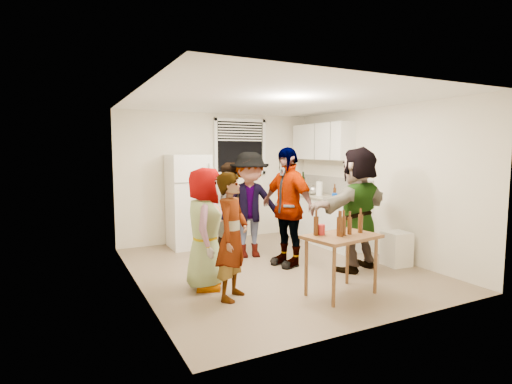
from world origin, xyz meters
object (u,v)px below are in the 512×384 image
beer_bottle_counter (335,199)px  guest_black (287,265)px  guest_back_right (250,256)px  guest_grey (206,288)px  wine_bottle (303,192)px  beer_bottle_table (349,234)px  guest_back_left (233,254)px  guest_stripe (233,298)px  kettle (313,195)px  blue_cup (335,201)px  trash_bin (396,249)px  guest_orange (356,269)px  refrigerator (188,201)px  serving_table (341,294)px  red_cup (321,235)px

beer_bottle_counter → guest_black: size_ratio=0.11×
guest_black → guest_back_right: bearing=-169.3°
guest_grey → wine_bottle: bearing=-28.8°
beer_bottle_table → guest_back_left: beer_bottle_table is taller
guest_stripe → guest_black: 1.60m
guest_grey → kettle: bearing=-34.8°
wine_bottle → blue_cup: (-0.30, -1.46, 0.00)m
kettle → guest_grey: (-2.88, -1.74, -0.90)m
trash_bin → guest_orange: 0.74m
refrigerator → serving_table: (0.94, -3.24, -0.85)m
beer_bottle_table → wine_bottle: bearing=65.9°
wine_bottle → blue_cup: size_ratio=2.46×
serving_table → beer_bottle_table: 0.76m
beer_bottle_counter → guest_back_right: (-1.65, 0.13, -0.90)m
kettle → beer_bottle_counter: size_ratio=1.25×
guest_back_left → guest_black: guest_back_left is taller
guest_stripe → guest_back_left: size_ratio=0.97×
wine_bottle → beer_bottle_counter: wine_bottle is taller
guest_back_left → guest_orange: guest_back_left is taller
guest_stripe → trash_bin: bearing=-41.7°
serving_table → guest_orange: bearing=39.9°
trash_bin → guest_grey: size_ratio=0.34×
kettle → guest_stripe: kettle is taller
refrigerator → beer_bottle_counter: size_ratio=8.34×
wine_bottle → beer_bottle_counter: 1.28m
beer_bottle_table → refrigerator: bearing=107.9°
trash_bin → beer_bottle_table: (-1.46, -0.63, 0.50)m
beer_bottle_counter → serving_table: size_ratio=0.23×
trash_bin → red_cup: size_ratio=4.13×
serving_table → guest_stripe: 1.34m
serving_table → red_cup: red_cup is taller
beer_bottle_table → guest_back_right: size_ratio=0.12×
blue_cup → guest_black: 1.55m
refrigerator → guest_orange: (1.82, -2.50, -0.85)m
guest_stripe → guest_orange: 2.15m
beer_bottle_table → guest_back_right: 2.26m
wine_bottle → trash_bin: bearing=-89.8°
refrigerator → serving_table: bearing=-73.9°
kettle → beer_bottle_counter: (-0.05, -0.75, 0.00)m
refrigerator → beer_bottle_counter: (2.35, -1.27, 0.05)m
beer_bottle_table → guest_black: (-0.05, 1.41, -0.75)m
wine_bottle → guest_orange: bearing=-105.2°
refrigerator → wine_bottle: (2.50, 0.00, 0.05)m
guest_stripe → guest_orange: (2.13, 0.25, 0.00)m
beer_bottle_counter → kettle: bearing=86.2°
blue_cup → trash_bin: (0.31, -1.16, -0.65)m
guest_grey → guest_black: (1.48, 0.42, 0.00)m
beer_bottle_table → guest_orange: bearing=44.0°
wine_bottle → serving_table: (-1.56, -3.24, -0.90)m
beer_bottle_table → guest_back_left: (-0.53, 2.41, -0.75)m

